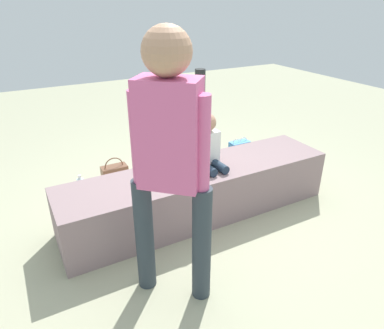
{
  "coord_description": "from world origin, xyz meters",
  "views": [
    {
      "loc": [
        -1.36,
        -2.37,
        1.82
      ],
      "look_at": [
        -0.26,
        -0.35,
        0.71
      ],
      "focal_mm": 32.56,
      "sensor_mm": 36.0,
      "label": 1
    }
  ],
  "objects_px": {
    "adult_standing": "(170,152)",
    "cake_plate": "(187,175)",
    "handbag_black_leather": "(174,147)",
    "handbag_brown_canvas": "(115,174)",
    "party_cup_red": "(89,211)",
    "water_bottle_near_gift": "(81,185)",
    "gift_bag": "(239,152)",
    "child_seated": "(207,144)"
  },
  "relations": [
    {
      "from": "child_seated",
      "to": "handbag_black_leather",
      "type": "relative_size",
      "value": 1.64
    },
    {
      "from": "adult_standing",
      "to": "cake_plate",
      "type": "distance_m",
      "value": 0.95
    },
    {
      "from": "cake_plate",
      "to": "handbag_black_leather",
      "type": "relative_size",
      "value": 0.76
    },
    {
      "from": "adult_standing",
      "to": "handbag_black_leather",
      "type": "height_order",
      "value": "adult_standing"
    },
    {
      "from": "gift_bag",
      "to": "party_cup_red",
      "type": "relative_size",
      "value": 2.8
    },
    {
      "from": "adult_standing",
      "to": "handbag_brown_canvas",
      "type": "xyz_separation_m",
      "value": [
        0.11,
        1.68,
        -0.92
      ]
    },
    {
      "from": "party_cup_red",
      "to": "water_bottle_near_gift",
      "type": "bearing_deg",
      "value": 86.06
    },
    {
      "from": "adult_standing",
      "to": "cake_plate",
      "type": "xyz_separation_m",
      "value": [
        0.44,
        0.64,
        -0.55
      ]
    },
    {
      "from": "adult_standing",
      "to": "gift_bag",
      "type": "xyz_separation_m",
      "value": [
        1.6,
        1.48,
        -0.9
      ]
    },
    {
      "from": "party_cup_red",
      "to": "handbag_brown_canvas",
      "type": "relative_size",
      "value": 0.37
    },
    {
      "from": "cake_plate",
      "to": "party_cup_red",
      "type": "relative_size",
      "value": 2.03
    },
    {
      "from": "child_seated",
      "to": "handbag_brown_canvas",
      "type": "xyz_separation_m",
      "value": [
        -0.59,
        0.93,
        -0.57
      ]
    },
    {
      "from": "handbag_black_leather",
      "to": "handbag_brown_canvas",
      "type": "bearing_deg",
      "value": -157.46
    },
    {
      "from": "gift_bag",
      "to": "handbag_black_leather",
      "type": "relative_size",
      "value": 1.05
    },
    {
      "from": "cake_plate",
      "to": "water_bottle_near_gift",
      "type": "xyz_separation_m",
      "value": [
        -0.71,
        0.99,
        -0.39
      ]
    },
    {
      "from": "water_bottle_near_gift",
      "to": "party_cup_red",
      "type": "xyz_separation_m",
      "value": [
        -0.03,
        -0.46,
        -0.04
      ]
    },
    {
      "from": "cake_plate",
      "to": "handbag_brown_canvas",
      "type": "relative_size",
      "value": 0.75
    },
    {
      "from": "cake_plate",
      "to": "water_bottle_near_gift",
      "type": "bearing_deg",
      "value": 125.51
    },
    {
      "from": "child_seated",
      "to": "cake_plate",
      "type": "height_order",
      "value": "child_seated"
    },
    {
      "from": "party_cup_red",
      "to": "gift_bag",
      "type": "bearing_deg",
      "value": 9.36
    },
    {
      "from": "cake_plate",
      "to": "party_cup_red",
      "type": "bearing_deg",
      "value": 144.07
    },
    {
      "from": "water_bottle_near_gift",
      "to": "handbag_black_leather",
      "type": "height_order",
      "value": "handbag_black_leather"
    },
    {
      "from": "child_seated",
      "to": "handbag_brown_canvas",
      "type": "distance_m",
      "value": 1.24
    },
    {
      "from": "gift_bag",
      "to": "water_bottle_near_gift",
      "type": "xyz_separation_m",
      "value": [
        -1.86,
        0.14,
        -0.04
      ]
    },
    {
      "from": "party_cup_red",
      "to": "handbag_black_leather",
      "type": "bearing_deg",
      "value": 34.07
    },
    {
      "from": "cake_plate",
      "to": "handbag_brown_canvas",
      "type": "distance_m",
      "value": 1.16
    },
    {
      "from": "adult_standing",
      "to": "handbag_brown_canvas",
      "type": "bearing_deg",
      "value": 86.38
    },
    {
      "from": "adult_standing",
      "to": "gift_bag",
      "type": "bearing_deg",
      "value": 42.88
    },
    {
      "from": "cake_plate",
      "to": "adult_standing",
      "type": "bearing_deg",
      "value": -124.79
    },
    {
      "from": "adult_standing",
      "to": "gift_bag",
      "type": "relative_size",
      "value": 5.51
    },
    {
      "from": "cake_plate",
      "to": "party_cup_red",
      "type": "distance_m",
      "value": 1.01
    },
    {
      "from": "gift_bag",
      "to": "cake_plate",
      "type": "bearing_deg",
      "value": -143.74
    },
    {
      "from": "water_bottle_near_gift",
      "to": "party_cup_red",
      "type": "bearing_deg",
      "value": -93.94
    },
    {
      "from": "child_seated",
      "to": "handbag_brown_canvas",
      "type": "relative_size",
      "value": 1.62
    },
    {
      "from": "adult_standing",
      "to": "water_bottle_near_gift",
      "type": "distance_m",
      "value": 1.89
    },
    {
      "from": "child_seated",
      "to": "cake_plate",
      "type": "xyz_separation_m",
      "value": [
        -0.26,
        -0.11,
        -0.19
      ]
    },
    {
      "from": "adult_standing",
      "to": "handbag_brown_canvas",
      "type": "distance_m",
      "value": 1.92
    },
    {
      "from": "handbag_brown_canvas",
      "to": "gift_bag",
      "type": "bearing_deg",
      "value": -7.36
    },
    {
      "from": "gift_bag",
      "to": "water_bottle_near_gift",
      "type": "distance_m",
      "value": 1.87
    },
    {
      "from": "child_seated",
      "to": "handbag_brown_canvas",
      "type": "bearing_deg",
      "value": 122.51
    },
    {
      "from": "adult_standing",
      "to": "cake_plate",
      "type": "bearing_deg",
      "value": 55.21
    },
    {
      "from": "cake_plate",
      "to": "water_bottle_near_gift",
      "type": "relative_size",
      "value": 1.1
    }
  ]
}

